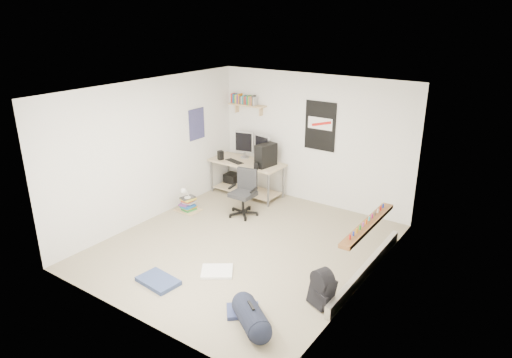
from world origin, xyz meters
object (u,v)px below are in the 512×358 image
Objects in this scene: desk at (247,178)px; office_chair at (243,190)px; backpack at (322,291)px; book_stack at (188,203)px; duffel_bag at (251,317)px.

desk is 1.76× the size of office_chair.
office_chair is 2.97m from backpack.
office_chair reaches higher than backpack.
desk reaches higher than book_stack.
office_chair reaches higher than desk.
backpack reaches higher than book_stack.
office_chair is (0.53, -0.86, 0.12)m from desk.
duffel_bag is (-0.48, -0.88, -0.06)m from backpack.
office_chair reaches higher than book_stack.
office_chair is at bearing 23.56° from book_stack.
office_chair is 2.14× the size of backpack.
book_stack is (-0.45, -1.29, -0.21)m from desk.
duffel_bag is at bearing -60.64° from desk.
book_stack is (-3.43, 1.22, -0.05)m from backpack.
office_chair is 1.77× the size of book_stack.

